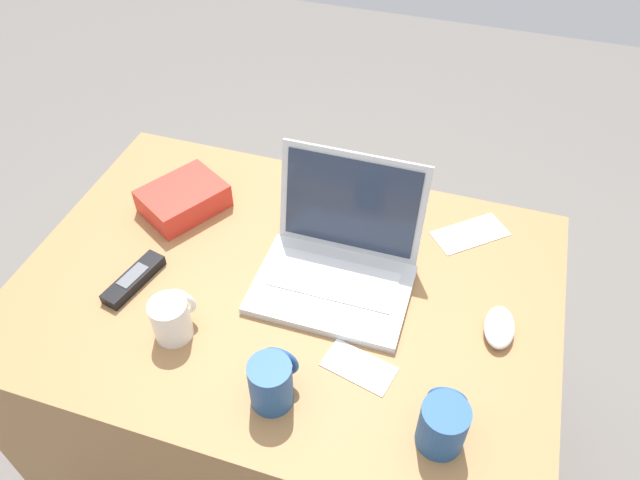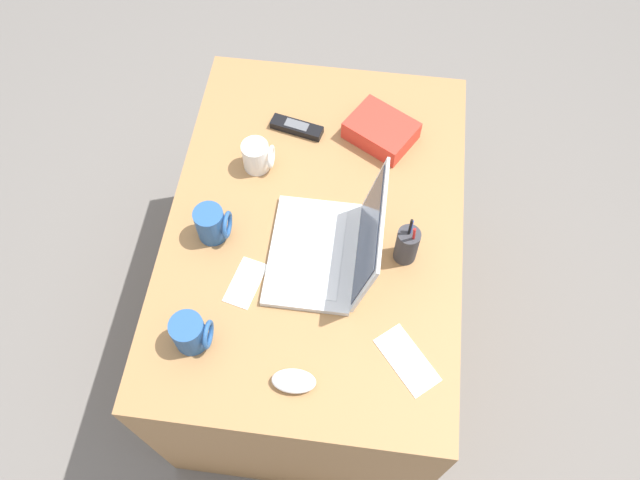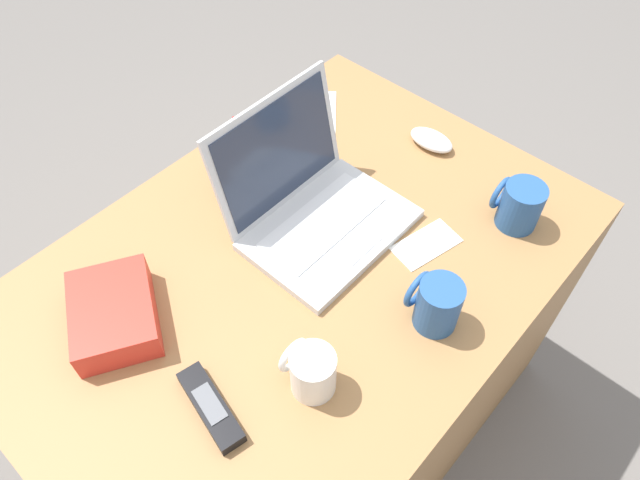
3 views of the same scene
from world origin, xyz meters
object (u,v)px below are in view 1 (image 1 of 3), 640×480
at_px(computer_mouse, 499,327).
at_px(pen_holder, 350,197).
at_px(laptop, 338,259).
at_px(coffee_mug_tall, 443,424).
at_px(cordless_phone, 134,279).
at_px(snack_bag, 183,199).
at_px(coffee_mug_spare, 272,382).
at_px(coffee_mug_white, 172,318).

relative_size(computer_mouse, pen_holder, 0.61).
height_order(laptop, coffee_mug_tall, laptop).
bearing_deg(cordless_phone, snack_bag, 90.94).
distance_m(laptop, pen_holder, 0.20).
bearing_deg(coffee_mug_spare, computer_mouse, 35.81).
distance_m(computer_mouse, coffee_mug_white, 0.66).
distance_m(coffee_mug_white, snack_bag, 0.38).
distance_m(computer_mouse, coffee_mug_tall, 0.28).
relative_size(coffee_mug_spare, cordless_phone, 0.65).
bearing_deg(coffee_mug_spare, laptop, 84.78).
bearing_deg(pen_holder, cordless_phone, -138.08).
xyz_separation_m(coffee_mug_white, cordless_phone, (-0.15, 0.09, -0.03)).
bearing_deg(coffee_mug_tall, coffee_mug_spare, -177.63).
bearing_deg(coffee_mug_white, pen_holder, 61.12).
relative_size(laptop, coffee_mug_spare, 3.12).
distance_m(computer_mouse, pen_holder, 0.46).
bearing_deg(pen_holder, snack_bag, -166.18).
distance_m(coffee_mug_tall, coffee_mug_spare, 0.31).
distance_m(cordless_phone, snack_bag, 0.25).
relative_size(laptop, snack_bag, 1.75).
height_order(coffee_mug_white, snack_bag, coffee_mug_white).
distance_m(laptop, computer_mouse, 0.36).
relative_size(laptop, pen_holder, 1.88).
distance_m(laptop, cordless_phone, 0.45).
distance_m(laptop, snack_bag, 0.44).
bearing_deg(laptop, coffee_mug_white, -137.81).
xyz_separation_m(laptop, computer_mouse, (0.36, -0.05, -0.04)).
bearing_deg(laptop, coffee_mug_tall, -48.25).
distance_m(coffee_mug_tall, snack_bag, 0.82).
relative_size(laptop, computer_mouse, 3.07).
xyz_separation_m(coffee_mug_tall, coffee_mug_spare, (-0.31, -0.01, 0.00)).
bearing_deg(cordless_phone, coffee_mug_spare, -23.72).
distance_m(coffee_mug_spare, snack_bag, 0.58).
bearing_deg(coffee_mug_spare, cordless_phone, 156.28).
xyz_separation_m(coffee_mug_tall, cordless_phone, (-0.70, 0.16, -0.04)).
relative_size(pen_holder, snack_bag, 0.93).
relative_size(laptop, cordless_phone, 2.02).
height_order(coffee_mug_white, pen_holder, pen_holder).
xyz_separation_m(laptop, coffee_mug_spare, (-0.03, -0.33, 0.00)).
distance_m(computer_mouse, snack_bag, 0.79).
relative_size(computer_mouse, cordless_phone, 0.66).
relative_size(laptop, coffee_mug_white, 3.57).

